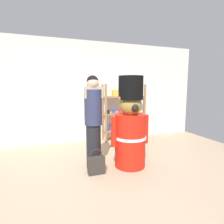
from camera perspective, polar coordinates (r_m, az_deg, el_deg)
name	(u,v)px	position (r m, az deg, el deg)	size (l,w,h in m)	color
ground_plane	(118,177)	(3.12, 1.93, -19.59)	(6.40, 6.40, 0.00)	tan
back_wall	(88,92)	(4.89, -7.63, 6.12)	(6.40, 0.12, 2.60)	silver
merchandise_shelf	(124,111)	(5.01, 3.74, 0.24)	(1.17, 0.35, 1.51)	#93704C
teddy_bear_guard	(130,127)	(3.30, 5.71, -4.61)	(0.72, 0.57, 1.63)	red
person_shopper	(93,120)	(3.22, -5.83, -2.46)	(0.32, 0.30, 1.63)	black
shopping_bag	(96,165)	(3.17, -4.93, -16.08)	(0.28, 0.13, 0.43)	#332D28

